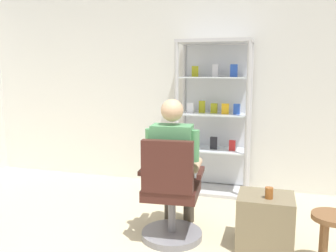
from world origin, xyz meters
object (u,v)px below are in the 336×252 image
at_px(seated_shopkeeper, 174,160).
at_px(wooden_stool, 332,226).
at_px(office_chair, 171,199).
at_px(storage_crate, 265,221).
at_px(tea_glass, 269,193).
at_px(display_cabinet_main, 214,116).

bearing_deg(seated_shopkeeper, wooden_stool, -11.02).
bearing_deg(office_chair, storage_crate, 8.85).
height_order(office_chair, tea_glass, office_chair).
bearing_deg(storage_crate, office_chair, -171.15).
height_order(seated_shopkeeper, storage_crate, seated_shopkeeper).
xyz_separation_m(display_cabinet_main, office_chair, (-0.15, -1.50, -0.57)).
distance_m(storage_crate, wooden_stool, 0.56).
relative_size(tea_glass, wooden_stool, 0.22).
height_order(display_cabinet_main, storage_crate, display_cabinet_main).
xyz_separation_m(display_cabinet_main, seated_shopkeeper, (-0.16, -1.33, -0.25)).
height_order(display_cabinet_main, office_chair, display_cabinet_main).
relative_size(seated_shopkeeper, wooden_stool, 2.92).
bearing_deg(display_cabinet_main, seated_shopkeeper, -96.83).
relative_size(storage_crate, wooden_stool, 1.08).
xyz_separation_m(seated_shopkeeper, wooden_stool, (1.34, -0.26, -0.36)).
distance_m(office_chair, seated_shopkeeper, 0.36).
distance_m(display_cabinet_main, office_chair, 1.61).
height_order(display_cabinet_main, seated_shopkeeper, display_cabinet_main).
bearing_deg(tea_glass, storage_crate, 107.87).
height_order(display_cabinet_main, tea_glass, display_cabinet_main).
distance_m(display_cabinet_main, seated_shopkeeper, 1.37).
relative_size(display_cabinet_main, storage_crate, 4.00).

